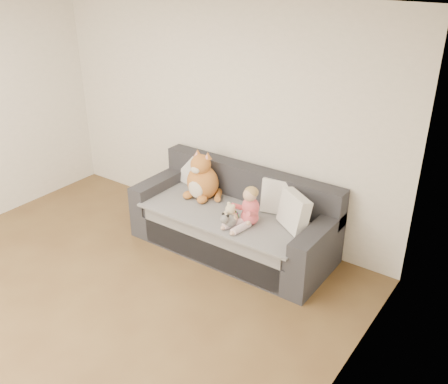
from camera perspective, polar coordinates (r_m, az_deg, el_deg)
name	(u,v)px	position (r m, az deg, el deg)	size (l,w,h in m)	color
room_shell	(67,178)	(4.26, -17.53, 1.50)	(5.00, 5.00, 5.00)	brown
sofa	(234,222)	(5.42, 1.17, -3.46)	(2.20, 0.94, 0.85)	#26262B
cushion_left	(196,171)	(5.81, -3.24, 2.42)	(0.42, 0.25, 0.37)	silver
cushion_right_back	(281,197)	(5.23, 6.51, -0.53)	(0.43, 0.27, 0.38)	silver
cushion_right_front	(294,212)	(4.95, 7.99, -2.22)	(0.43, 0.37, 0.38)	silver
toddler	(248,209)	(4.98, 2.75, -1.98)	(0.28, 0.42, 0.41)	#C5455B
plush_cat	(202,180)	(5.52, -2.54, 1.41)	(0.46, 0.39, 0.57)	#B25327
teddy_bear	(231,216)	(5.01, 0.76, -2.72)	(0.19, 0.15, 0.24)	tan
plush_cow	(229,220)	(4.97, 0.57, -3.27)	(0.15, 0.22, 0.18)	white
sippy_cup	(235,215)	(5.09, 1.22, -2.63)	(0.11, 0.08, 0.12)	#7F3796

